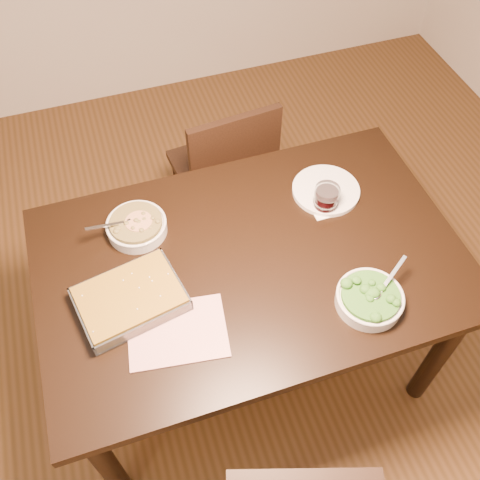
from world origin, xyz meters
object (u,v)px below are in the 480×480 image
Objects in this scene: table at (251,274)px; dinner_plate at (326,190)px; broccoli_bowl at (370,298)px; baking_dish at (130,299)px; stew_bowl at (137,226)px; chair_far at (226,169)px; wine_tumbler at (326,198)px.

dinner_plate reaches higher than table.
broccoli_bowl is 0.73m from baking_dish.
table is 6.15× the size of stew_bowl.
broccoli_bowl is 0.48m from dinner_plate.
chair_far reaches higher than baking_dish.
chair_far is at bearing 42.83° from baking_dish.
table is 0.42m from stew_bowl.
stew_bowl is at bearing 170.73° from wine_tumbler.
broccoli_bowl is 2.28× the size of wine_tumbler.
chair_far is at bearing 99.88° from broccoli_bowl.
stew_bowl reaches higher than dinner_plate.
broccoli_bowl is at bearing 94.26° from chair_far.
table is 0.71m from chair_far.
stew_bowl reaches higher than table.
baking_dish is 1.46× the size of dinner_plate.
table is 0.43m from baking_dish.
chair_far is (-0.23, 0.49, -0.29)m from dinner_plate.
chair_far is at bearing 109.46° from wine_tumbler.
broccoli_bowl is 0.91× the size of dinner_plate.
stew_bowl is at bearing 63.41° from baking_dish.
wine_tumbler is (0.03, 0.40, 0.02)m from broccoli_bowl.
dinner_plate is at bearing 109.87° from chair_far.
wine_tumbler is 0.09m from dinner_plate.
baking_dish is at bearing -166.78° from wine_tumbler.
broccoli_bowl reaches higher than stew_bowl.
baking_dish reaches higher than table.
dinner_plate is 0.29× the size of chair_far.
wine_tumbler reaches higher than broccoli_bowl.
broccoli_bowl is 0.62× the size of baking_dish.
stew_bowl is at bearing 140.72° from broccoli_bowl.
baking_dish is at bearing 161.71° from broccoli_bowl.
broccoli_bowl is 0.26× the size of chair_far.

